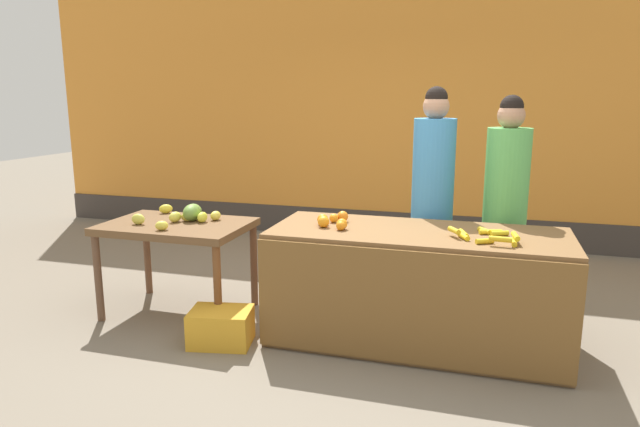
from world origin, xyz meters
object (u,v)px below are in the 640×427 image
vendor_woman_blue_shirt (432,201)px  vendor_woman_green_shirt (505,209)px  produce_sack (307,260)px  produce_crate (221,327)px

vendor_woman_blue_shirt → vendor_woman_green_shirt: bearing=0.7°
vendor_woman_blue_shirt → produce_sack: bearing=169.2°
vendor_woman_blue_shirt → vendor_woman_green_shirt: size_ratio=1.04×
vendor_woman_green_shirt → produce_sack: 1.86m
vendor_woman_green_shirt → produce_sack: size_ratio=3.28×
produce_crate → produce_sack: (0.22, 1.35, 0.14)m
produce_crate → produce_sack: bearing=80.7°
vendor_woman_blue_shirt → produce_sack: 1.36m
vendor_woman_blue_shirt → produce_crate: vendor_woman_blue_shirt is taller
vendor_woman_green_shirt → produce_sack: bearing=173.0°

